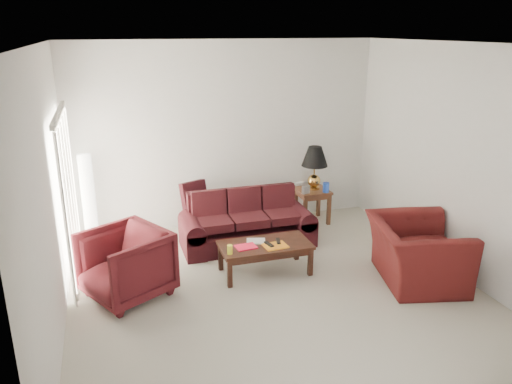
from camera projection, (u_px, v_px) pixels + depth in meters
floor at (276, 291)px, 6.30m from camera, size 5.00×5.00×0.00m
blinds at (68, 197)px, 6.46m from camera, size 0.10×2.00×2.16m
sofa at (247, 220)px, 7.51m from camera, size 2.00×0.90×0.81m
throw_pillow at (194, 195)px, 7.84m from camera, size 0.47×0.35×0.44m
end_table at (312, 206)px, 8.47m from camera, size 0.52×0.52×0.57m
table_lamp at (314, 168)px, 8.31m from camera, size 0.53×0.53×0.73m
clock at (306, 190)px, 8.17m from camera, size 0.14×0.08×0.13m
blue_canister at (326, 187)px, 8.23m from camera, size 0.11×0.11×0.17m
picture_frame at (301, 182)px, 8.52m from camera, size 0.18×0.20×0.05m
floor_lamp at (89, 200)px, 7.45m from camera, size 0.26×0.26×1.43m
armchair_left at (125, 264)px, 6.06m from camera, size 1.27×1.26×0.86m
armchair_right at (417, 252)px, 6.44m from camera, size 1.33×1.45×0.80m
coffee_table at (265, 258)px, 6.71m from camera, size 1.31×0.85×0.42m
magazine_red at (246, 247)px, 6.53m from camera, size 0.28×0.22×0.02m
magazine_white at (256, 241)px, 6.71m from camera, size 0.29×0.25×0.01m
magazine_orange at (275, 246)px, 6.56m from camera, size 0.32×0.25×0.02m
remote_a at (269, 244)px, 6.56m from camera, size 0.09×0.18×0.02m
remote_b at (278, 241)px, 6.66m from camera, size 0.09×0.18×0.02m
yellow_glass at (230, 250)px, 6.33m from camera, size 0.08×0.08×0.12m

